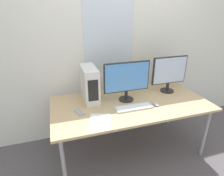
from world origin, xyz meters
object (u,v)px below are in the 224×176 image
Objects in this scene: monitor_right_near at (169,72)px; keyboard at (134,107)px; monitor_main at (127,79)px; cell_phone at (79,112)px; pc_tower at (90,84)px; mouse at (156,104)px.

monitor_right_near is 1.12× the size of keyboard.
keyboard is at bearing -154.48° from monitor_right_near.
cell_phone is at bearing -167.61° from monitor_main.
monitor_right_near is (1.05, -0.06, 0.06)m from pc_tower.
pc_tower reaches higher than mouse.
cell_phone is at bearing -170.50° from monitor_right_near.
monitor_right_near reaches higher than mouse.
monitor_right_near reaches higher than pc_tower.
keyboard is at bearing 178.49° from mouse.
monitor_main is 3.53× the size of cell_phone.
monitor_right_near is 4.57× the size of mouse.
cell_phone is (-0.18, -0.27, -0.20)m from pc_tower.
keyboard is 0.61m from cell_phone.
cell_phone is at bearing 171.30° from keyboard.
monitor_right_near is (0.63, 0.07, -0.00)m from monitor_main.
cell_phone is at bearing -123.45° from pc_tower.
monitor_right_near reaches higher than cell_phone.
monitor_main is at bearing -17.96° from pc_tower.
pc_tower is 0.74× the size of monitor_main.
monitor_main is at bearing -6.35° from cell_phone.
pc_tower is 3.94× the size of mouse.
keyboard is (0.43, -0.36, -0.20)m from pc_tower.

